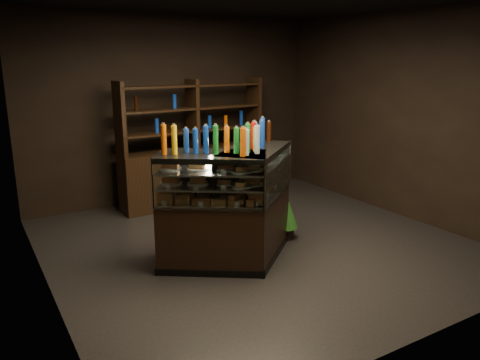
% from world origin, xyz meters
% --- Properties ---
extents(ground, '(5.00, 5.00, 0.00)m').
position_xyz_m(ground, '(0.00, 0.00, 0.00)').
color(ground, black).
rests_on(ground, ground).
extents(room_shell, '(5.02, 5.02, 3.01)m').
position_xyz_m(room_shell, '(0.00, 0.00, 1.94)').
color(room_shell, black).
rests_on(room_shell, ground).
extents(display_case, '(1.90, 1.25, 1.32)m').
position_xyz_m(display_case, '(-0.51, -0.29, 0.45)').
color(display_case, black).
rests_on(display_case, ground).
extents(food_display, '(1.59, 0.85, 0.41)m').
position_xyz_m(food_display, '(-0.51, -0.29, 1.00)').
color(food_display, '#B0683F').
rests_on(food_display, display_case).
extents(bottles_top, '(1.41, 0.71, 0.30)m').
position_xyz_m(bottles_top, '(-0.51, -0.28, 1.45)').
color(bottles_top, '#0F38B2').
rests_on(bottles_top, display_case).
extents(potted_conifer, '(0.31, 0.31, 0.67)m').
position_xyz_m(potted_conifer, '(0.43, -0.05, 0.38)').
color(potted_conifer, black).
rests_on(potted_conifer, ground).
extents(back_shelving, '(2.46, 0.54, 2.00)m').
position_xyz_m(back_shelving, '(0.10, 2.05, 0.61)').
color(back_shelving, black).
rests_on(back_shelving, ground).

